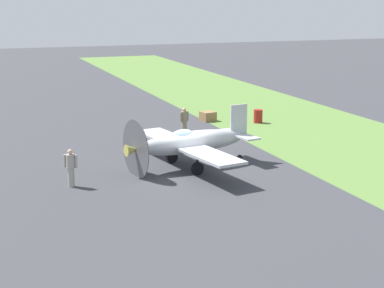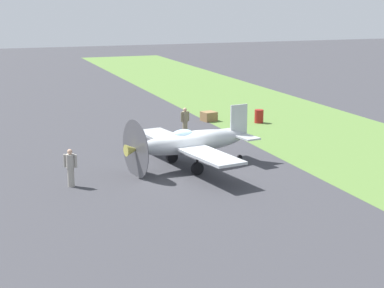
% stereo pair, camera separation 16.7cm
% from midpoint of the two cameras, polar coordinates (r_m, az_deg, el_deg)
% --- Properties ---
extents(ground_plane, '(160.00, 160.00, 0.00)m').
position_cam_midpoint_polar(ground_plane, '(30.86, -0.26, -2.48)').
color(ground_plane, '#38383D').
extents(grass_verge, '(120.00, 11.00, 0.01)m').
position_cam_midpoint_polar(grass_verge, '(35.85, 16.16, -0.77)').
color(grass_verge, '#567A38').
rests_on(grass_verge, ground).
extents(airplane_lead, '(8.72, 6.95, 3.09)m').
position_cam_midpoint_polar(airplane_lead, '(31.17, -0.38, 0.14)').
color(airplane_lead, '#B2B7BC').
rests_on(airplane_lead, ground).
extents(ground_crew_chief, '(0.38, 0.60, 1.73)m').
position_cam_midpoint_polar(ground_crew_chief, '(38.55, -0.82, 2.10)').
color(ground_crew_chief, '#847A5B').
rests_on(ground_crew_chief, ground).
extents(ground_crew_mechanic, '(0.38, 0.57, 1.73)m').
position_cam_midpoint_polar(ground_crew_mechanic, '(28.68, -11.08, -2.07)').
color(ground_crew_mechanic, '#9E998E').
rests_on(ground_crew_mechanic, ground).
extents(fuel_drum, '(0.60, 0.60, 0.90)m').
position_cam_midpoint_polar(fuel_drum, '(42.78, 5.89, 2.52)').
color(fuel_drum, maroon).
rests_on(fuel_drum, ground).
extents(supply_crate, '(1.06, 1.06, 0.64)m').
position_cam_midpoint_polar(supply_crate, '(43.25, 1.34, 2.53)').
color(supply_crate, olive).
rests_on(supply_crate, ground).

